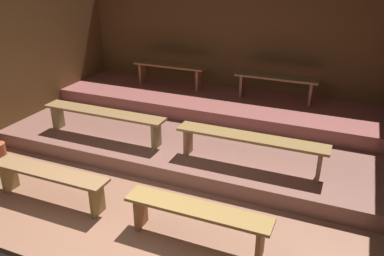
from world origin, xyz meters
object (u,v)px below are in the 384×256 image
(bench_lower_right, at_px, (250,142))
(bench_middle_left, at_px, (170,69))
(bench_floor_left, at_px, (49,177))
(bench_middle_right, at_px, (276,82))
(bench_lower_left, at_px, (104,116))
(bench_floor_right, at_px, (197,215))

(bench_lower_right, relative_size, bench_middle_left, 1.40)
(bench_floor_left, relative_size, bench_middle_right, 1.11)
(bench_floor_left, xyz_separation_m, bench_lower_right, (2.26, 1.53, 0.26))
(bench_lower_right, bearing_deg, bench_middle_right, 93.21)
(bench_lower_right, bearing_deg, bench_middle_left, 136.37)
(bench_floor_left, height_order, bench_lower_left, bench_lower_left)
(bench_floor_left, height_order, bench_middle_left, bench_middle_left)
(bench_floor_right, xyz_separation_m, bench_middle_left, (-2.14, 3.74, 0.49))
(bench_floor_left, distance_m, bench_middle_left, 3.77)
(bench_middle_left, relative_size, bench_middle_right, 1.00)
(bench_floor_left, distance_m, bench_lower_right, 2.74)
(bench_lower_left, bearing_deg, bench_lower_right, 0.00)
(bench_floor_right, xyz_separation_m, bench_lower_right, (0.18, 1.53, 0.26))
(bench_lower_right, bearing_deg, bench_floor_left, -145.96)
(bench_lower_left, relative_size, bench_middle_right, 1.40)
(bench_lower_right, height_order, bench_middle_left, bench_middle_left)
(bench_middle_right, bearing_deg, bench_floor_right, -90.87)
(bench_floor_right, height_order, bench_lower_left, bench_lower_left)
(bench_lower_right, xyz_separation_m, bench_middle_right, (-0.12, 2.21, 0.23))
(bench_lower_left, height_order, bench_middle_right, bench_middle_right)
(bench_middle_left, bearing_deg, bench_floor_left, -89.13)
(bench_lower_left, height_order, bench_middle_left, bench_middle_left)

